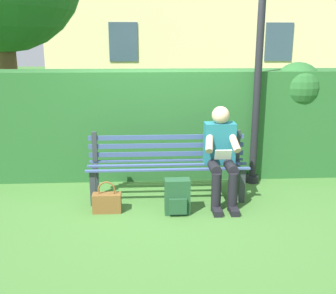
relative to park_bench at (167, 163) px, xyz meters
name	(u,v)px	position (x,y,z in m)	size (l,w,h in m)	color
ground	(168,199)	(0.00, 0.07, -0.46)	(60.00, 60.00, 0.00)	#3D6B2D
park_bench	(167,163)	(0.00, 0.00, 0.00)	(2.01, 0.45, 0.86)	#2D3338
person_seated	(221,152)	(-0.66, 0.17, 0.18)	(0.44, 0.73, 1.20)	#1E6672
hedge_backdrop	(174,120)	(-0.15, -1.00, 0.36)	(6.15, 0.87, 1.68)	#265B28
backpack	(177,197)	(-0.09, 0.52, -0.25)	(0.29, 0.24, 0.42)	#1E4728
handbag	(107,202)	(0.74, 0.43, -0.33)	(0.34, 0.15, 0.38)	brown
lamp_post	(262,12)	(-1.26, -0.49, 1.88)	(0.28, 0.28, 3.76)	black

